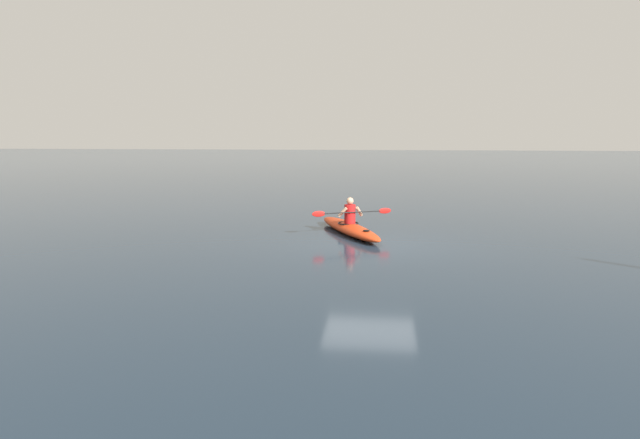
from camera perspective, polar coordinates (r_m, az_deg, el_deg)
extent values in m
plane|color=#1E2D3D|center=(15.15, 5.19, -2.55)|extent=(160.00, 160.00, 0.00)
ellipsoid|color=red|center=(16.68, 3.02, -0.91)|extent=(2.42, 4.17, 0.32)
torus|color=black|center=(16.75, 2.90, -0.38)|extent=(0.83, 0.83, 0.04)
cylinder|color=black|center=(15.49, 4.75, -1.13)|extent=(0.18, 0.18, 0.02)
cylinder|color=red|center=(16.59, 3.07, 0.57)|extent=(0.33, 0.33, 0.56)
sphere|color=tan|center=(16.54, 3.08, 1.90)|extent=(0.21, 0.21, 0.21)
cylinder|color=black|center=(16.39, 3.32, 0.74)|extent=(1.91, 0.90, 0.03)
ellipsoid|color=red|center=(16.80, 6.63, 0.89)|extent=(0.38, 0.20, 0.17)
ellipsoid|color=red|center=(16.04, -0.14, 0.57)|extent=(0.38, 0.20, 0.17)
cylinder|color=tan|center=(16.60, 4.02, 0.84)|extent=(0.24, 0.27, 0.34)
cylinder|color=tan|center=(16.41, 2.31, 0.76)|extent=(0.32, 0.15, 0.34)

